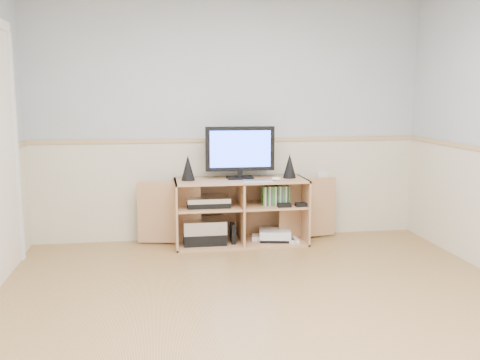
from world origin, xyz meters
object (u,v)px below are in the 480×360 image
Objects in this scene: keyboard at (258,181)px; game_consoles at (274,235)px; media_cabinet at (240,210)px; monitor at (240,150)px.

keyboard is 0.63m from game_consoles.
keyboard reaches higher than media_cabinet.
keyboard is 0.60× the size of game_consoles.
monitor is 1.49× the size of game_consoles.
media_cabinet is 2.98× the size of monitor.
monitor is at bearing 129.64° from keyboard.
monitor reaches higher than game_consoles.
keyboard is at bearing -146.21° from game_consoles.
keyboard is at bearing -53.64° from media_cabinet.
game_consoles is at bearing -11.73° from media_cabinet.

